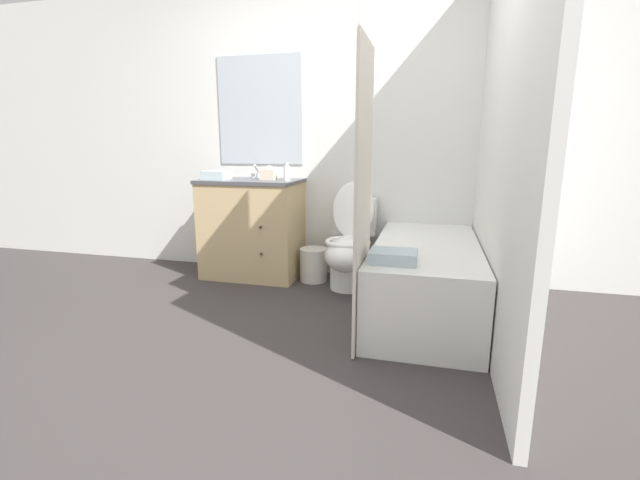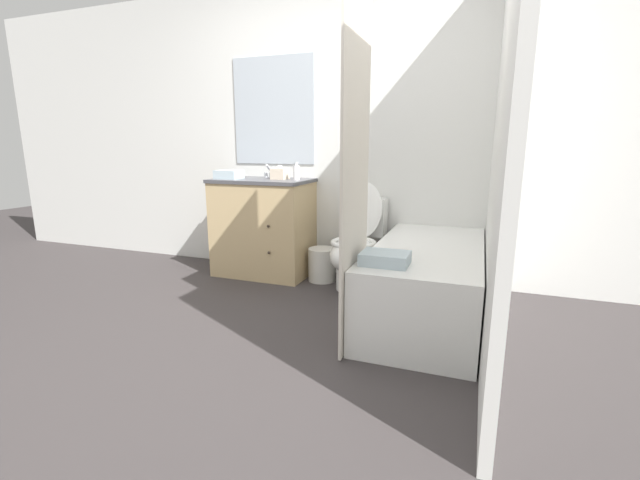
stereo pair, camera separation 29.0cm
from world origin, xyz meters
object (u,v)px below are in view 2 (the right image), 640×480
at_px(vanity_cabinet, 263,226).
at_px(toilet, 357,249).
at_px(hand_towel_folded, 229,174).
at_px(wastebasket, 322,265).
at_px(soap_dispenser, 296,172).
at_px(bath_towel_folded, 385,258).
at_px(sink_faucet, 271,174).
at_px(tissue_box, 280,174).
at_px(bathtub, 427,281).

relative_size(vanity_cabinet, toilet, 1.00).
bearing_deg(hand_towel_folded, toilet, -0.68).
distance_m(toilet, wastebasket, 0.39).
height_order(vanity_cabinet, soap_dispenser, soap_dispenser).
distance_m(hand_towel_folded, bath_towel_folded, 1.89).
relative_size(sink_faucet, tissue_box, 1.07).
distance_m(vanity_cabinet, bath_towel_folded, 1.68).
height_order(sink_faucet, bathtub, sink_faucet).
bearing_deg(toilet, bath_towel_folded, -65.61).
xyz_separation_m(vanity_cabinet, hand_towel_folded, (-0.28, -0.09, 0.46)).
height_order(wastebasket, soap_dispenser, soap_dispenser).
bearing_deg(hand_towel_folded, soap_dispenser, 7.22).
bearing_deg(tissue_box, bathtub, -21.81).
distance_m(sink_faucet, soap_dispenser, 0.38).
height_order(soap_dispenser, hand_towel_folded, soap_dispenser).
relative_size(bathtub, soap_dispenser, 10.19).
distance_m(tissue_box, bath_towel_folded, 1.62).
bearing_deg(sink_faucet, vanity_cabinet, -90.00).
height_order(wastebasket, bath_towel_folded, bath_towel_folded).
relative_size(vanity_cabinet, hand_towel_folded, 4.10).
bearing_deg(tissue_box, hand_towel_folded, -165.26).
xyz_separation_m(sink_faucet, bathtub, (1.50, -0.68, -0.64)).
relative_size(tissue_box, hand_towel_folded, 0.63).
distance_m(toilet, bathtub, 0.73).
xyz_separation_m(toilet, soap_dispenser, (-0.56, 0.09, 0.59)).
bearing_deg(bath_towel_folded, vanity_cabinet, 141.64).
bearing_deg(wastebasket, vanity_cabinet, 178.89).
bearing_deg(sink_faucet, toilet, -17.07).
relative_size(sink_faucet, bath_towel_folded, 0.54).
bearing_deg(bathtub, bath_towel_folded, -108.60).
bearing_deg(sink_faucet, tissue_box, -42.28).
height_order(vanity_cabinet, hand_towel_folded, hand_towel_folded).
height_order(wastebasket, tissue_box, tissue_box).
relative_size(bathtub, bath_towel_folded, 5.77).
xyz_separation_m(vanity_cabinet, sink_faucet, (-0.00, 0.17, 0.45)).
bearing_deg(vanity_cabinet, bathtub, -18.76).
bearing_deg(sink_faucet, hand_towel_folded, -136.92).
bearing_deg(toilet, sink_faucet, 162.93).
bearing_deg(tissue_box, wastebasket, -5.36).
bearing_deg(bathtub, soap_dispenser, 156.89).
relative_size(sink_faucet, toilet, 0.17).
relative_size(wastebasket, bath_towel_folded, 1.08).
bearing_deg(sink_faucet, soap_dispenser, -28.86).
bearing_deg(bath_towel_folded, bathtub, 71.40).
relative_size(vanity_cabinet, sink_faucet, 6.04).
bearing_deg(bath_towel_folded, toilet, 114.39).
relative_size(toilet, bath_towel_folded, 3.24).
distance_m(bathtub, wastebasket, 1.06).
bearing_deg(hand_towel_folded, tissue_box, 14.74).
xyz_separation_m(hand_towel_folded, bath_towel_folded, (1.59, -0.95, -0.37)).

